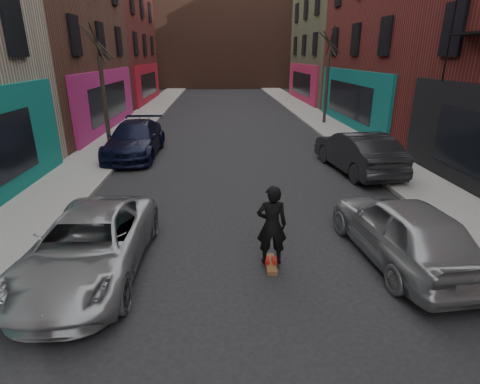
{
  "coord_description": "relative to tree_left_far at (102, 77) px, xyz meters",
  "views": [
    {
      "loc": [
        -0.83,
        -0.53,
        4.38
      ],
      "look_at": [
        -0.38,
        6.99,
        1.6
      ],
      "focal_mm": 28.0,
      "sensor_mm": 36.0,
      "label": 1
    }
  ],
  "objects": [
    {
      "name": "sidewalk_left",
      "position": [
        -0.05,
        12.0,
        -3.31
      ],
      "size": [
        2.5,
        84.0,
        0.13
      ],
      "primitive_type": "cube",
      "color": "gray",
      "rests_on": "ground"
    },
    {
      "name": "sidewalk_right",
      "position": [
        12.45,
        12.0,
        -3.31
      ],
      "size": [
        2.5,
        84.0,
        0.13
      ],
      "primitive_type": "cube",
      "color": "gray",
      "rests_on": "ground"
    },
    {
      "name": "building_far",
      "position": [
        6.2,
        38.0,
        3.62
      ],
      "size": [
        40.0,
        10.0,
        14.0
      ],
      "primitive_type": "cube",
      "color": "#47281E",
      "rests_on": "ground"
    },
    {
      "name": "tree_left_far",
      "position": [
        0.0,
        0.0,
        0.0
      ],
      "size": [
        2.0,
        2.0,
        6.5
      ],
      "primitive_type": null,
      "color": "black",
      "rests_on": "sidewalk_left"
    },
    {
      "name": "tree_right_far",
      "position": [
        12.4,
        6.0,
        0.15
      ],
      "size": [
        2.0,
        2.0,
        6.8
      ],
      "primitive_type": null,
      "color": "black",
      "rests_on": "sidewalk_right"
    },
    {
      "name": "parked_left_far",
      "position": [
        2.65,
        -11.46,
        -2.72
      ],
      "size": [
        2.25,
        4.75,
        1.31
      ],
      "primitive_type": "imported",
      "rotation": [
        0.0,
        0.0,
        -0.02
      ],
      "color": "gray",
      "rests_on": "ground"
    },
    {
      "name": "parked_left_end",
      "position": [
        1.6,
        -1.58,
        -2.62
      ],
      "size": [
        2.2,
        5.29,
        1.53
      ],
      "primitive_type": "imported",
      "rotation": [
        0.0,
        0.0,
        -0.01
      ],
      "color": "black",
      "rests_on": "ground"
    },
    {
      "name": "parked_right_far",
      "position": [
        9.4,
        -11.31,
        -2.63
      ],
      "size": [
        2.16,
        4.53,
        1.5
      ],
      "primitive_type": "imported",
      "rotation": [
        0.0,
        0.0,
        3.23
      ],
      "color": "gray",
      "rests_on": "ground"
    },
    {
      "name": "parked_right_end",
      "position": [
        10.8,
        -4.55,
        -2.58
      ],
      "size": [
        2.27,
        5.02,
        1.6
      ],
      "primitive_type": "imported",
      "rotation": [
        0.0,
        0.0,
        3.26
      ],
      "color": "black",
      "rests_on": "ground"
    },
    {
      "name": "skateboard",
      "position": [
        6.46,
        -11.42,
        -3.33
      ],
      "size": [
        0.24,
        0.81,
        0.1
      ],
      "primitive_type": "cube",
      "rotation": [
        0.0,
        0.0,
        -0.03
      ],
      "color": "brown",
      "rests_on": "ground"
    },
    {
      "name": "skateboarder",
      "position": [
        6.46,
        -11.42,
        -2.39
      ],
      "size": [
        0.66,
        0.44,
        1.78
      ],
      "primitive_type": "imported",
      "rotation": [
        0.0,
        0.0,
        3.11
      ],
      "color": "black",
      "rests_on": "skateboard"
    }
  ]
}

